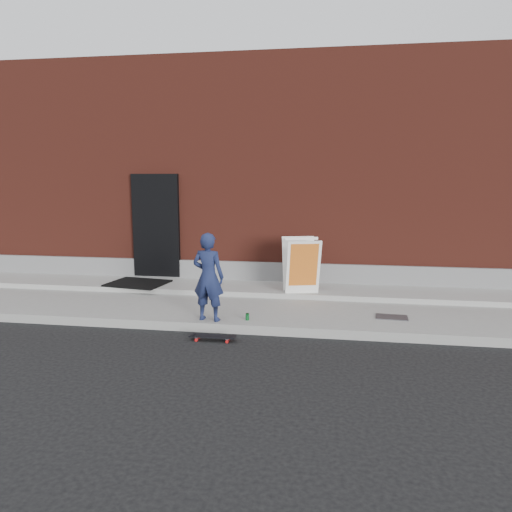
% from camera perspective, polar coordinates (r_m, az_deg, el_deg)
% --- Properties ---
extents(ground, '(80.00, 80.00, 0.00)m').
position_cam_1_polar(ground, '(7.97, -0.77, -8.99)').
color(ground, black).
rests_on(ground, ground).
extents(sidewalk, '(20.00, 3.00, 0.15)m').
position_cam_1_polar(sidewalk, '(9.37, 0.83, -5.73)').
color(sidewalk, gray).
rests_on(sidewalk, ground).
extents(apron, '(20.00, 1.20, 0.10)m').
position_cam_1_polar(apron, '(10.21, 1.58, -3.77)').
color(apron, '#969691').
rests_on(apron, sidewalk).
extents(building, '(20.00, 8.10, 5.00)m').
position_cam_1_polar(building, '(14.51, 4.09, 9.20)').
color(building, '#5D2419').
rests_on(building, ground).
extents(child, '(0.57, 0.42, 1.44)m').
position_cam_1_polar(child, '(8.09, -5.47, -2.39)').
color(child, '#192146').
rests_on(child, sidewalk).
extents(skateboard, '(0.69, 0.18, 0.08)m').
position_cam_1_polar(skateboard, '(7.71, -4.97, -9.16)').
color(skateboard, red).
rests_on(skateboard, ground).
extents(pizza_sign, '(0.82, 0.90, 1.07)m').
position_cam_1_polar(pizza_sign, '(9.65, 5.19, -1.01)').
color(pizza_sign, white).
rests_on(pizza_sign, apron).
extents(soda_can, '(0.08, 0.08, 0.11)m').
position_cam_1_polar(soda_can, '(8.21, -1.00, -6.95)').
color(soda_can, '#197F36').
rests_on(soda_can, sidewalk).
extents(doormat, '(1.27, 1.09, 0.03)m').
position_cam_1_polar(doormat, '(10.71, -13.36, -3.04)').
color(doormat, black).
rests_on(doormat, apron).
extents(utility_plate, '(0.54, 0.36, 0.02)m').
position_cam_1_polar(utility_plate, '(8.66, 15.25, -6.76)').
color(utility_plate, '#4C4C50').
rests_on(utility_plate, sidewalk).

